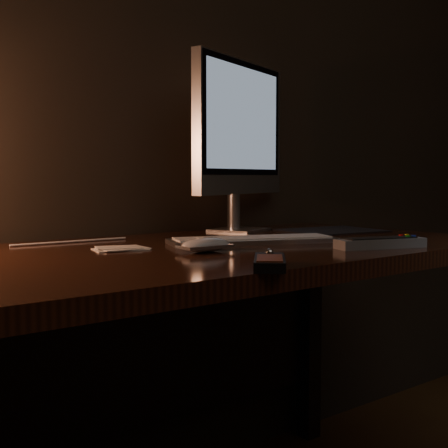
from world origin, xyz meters
TOP-DOWN VIEW (x-y plane):
  - desk at (0.00, 1.93)m, footprint 1.60×0.75m
  - monitor at (0.39, 2.13)m, footprint 0.46×0.20m
  - keyboard at (0.20, 1.85)m, footprint 0.43×0.26m
  - mousepad at (0.61, 1.96)m, footprint 0.31×0.26m
  - mouse at (-0.00, 1.78)m, footprint 0.12×0.07m
  - media_remote at (-0.05, 1.52)m, footprint 0.14×0.15m
  - tv_remote at (0.36, 1.59)m, footprint 0.22×0.12m
  - papers at (-0.13, 1.93)m, footprint 0.13×0.10m
  - cable at (-0.31, 2.11)m, footprint 0.62×0.07m

SIDE VIEW (x-z plane):
  - desk at x=0.00m, z-range 0.25..1.00m
  - mousepad at x=0.61m, z-range 0.75..0.75m
  - cable at x=-0.31m, z-range 0.75..0.76m
  - papers at x=-0.13m, z-range 0.75..0.76m
  - keyboard at x=0.20m, z-range 0.75..0.77m
  - media_remote at x=-0.05m, z-range 0.75..0.77m
  - mouse at x=0.00m, z-range 0.75..0.77m
  - tv_remote at x=0.36m, z-range 0.75..0.78m
  - monitor at x=0.39m, z-range 0.80..1.30m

